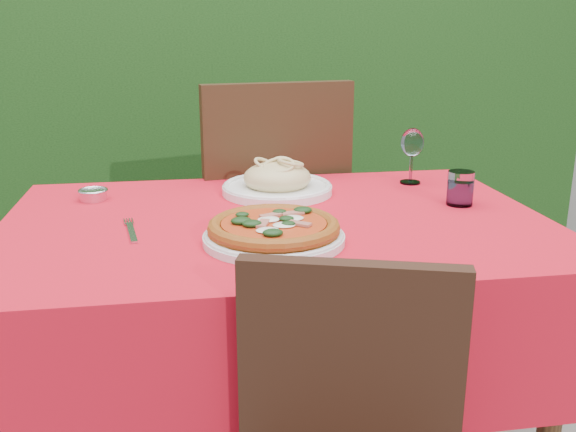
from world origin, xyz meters
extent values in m
cube|color=black|center=(0.00, 1.55, 0.80)|extent=(3.20, 0.55, 1.60)
cube|color=#442B15|center=(0.00, 0.00, 0.72)|extent=(1.20, 0.80, 0.04)
cylinder|color=#442B15|center=(0.54, -0.34, 0.35)|extent=(0.05, 0.05, 0.70)
cylinder|color=#442B15|center=(-0.54, 0.34, 0.35)|extent=(0.05, 0.05, 0.70)
cylinder|color=#442B15|center=(0.54, 0.34, 0.35)|extent=(0.05, 0.05, 0.70)
cube|color=red|center=(0.00, 0.00, 0.59)|extent=(1.26, 0.86, 0.32)
cube|color=black|center=(0.05, -0.50, 0.62)|extent=(0.37, 0.15, 0.41)
cube|color=black|center=(0.04, 0.66, 0.49)|extent=(0.52, 0.52, 0.04)
cube|color=black|center=(0.07, 0.46, 0.77)|extent=(0.46, 0.11, 0.50)
cylinder|color=black|center=(0.21, 0.89, 0.24)|extent=(0.04, 0.04, 0.47)
cylinder|color=black|center=(-0.18, 0.83, 0.24)|extent=(0.04, 0.04, 0.47)
cylinder|color=black|center=(0.27, 0.50, 0.24)|extent=(0.04, 0.04, 0.47)
cylinder|color=black|center=(-0.12, 0.44, 0.24)|extent=(0.04, 0.04, 0.47)
cylinder|color=silver|center=(-0.03, -0.17, 0.76)|extent=(0.30, 0.30, 0.02)
cylinder|color=#AA5317|center=(-0.03, -0.17, 0.77)|extent=(0.27, 0.27, 0.02)
cylinder|color=#950B09|center=(-0.03, -0.17, 0.79)|extent=(0.22, 0.22, 0.01)
cylinder|color=white|center=(0.04, 0.23, 0.76)|extent=(0.29, 0.29, 0.02)
ellipsoid|color=#CBB97E|center=(0.04, 0.23, 0.79)|extent=(0.19, 0.19, 0.08)
cylinder|color=white|center=(0.47, 0.04, 0.79)|extent=(0.07, 0.07, 0.09)
cylinder|color=#93B8C8|center=(0.47, 0.04, 0.78)|extent=(0.05, 0.05, 0.06)
cylinder|color=silver|center=(0.43, 0.28, 0.75)|extent=(0.06, 0.06, 0.01)
cylinder|color=silver|center=(0.43, 0.28, 0.79)|extent=(0.01, 0.01, 0.08)
ellipsoid|color=silver|center=(0.43, 0.28, 0.87)|extent=(0.06, 0.06, 0.08)
cube|color=silver|center=(-0.33, -0.06, 0.75)|extent=(0.05, 0.19, 0.00)
cylinder|color=silver|center=(-0.44, 0.24, 0.76)|extent=(0.07, 0.07, 0.03)
camera|label=1|loc=(-0.20, -1.42, 1.19)|focal=40.00mm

